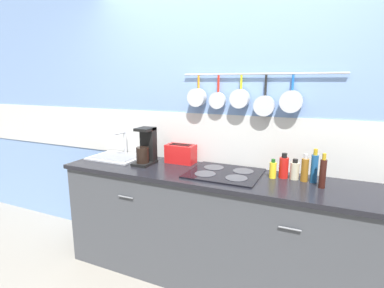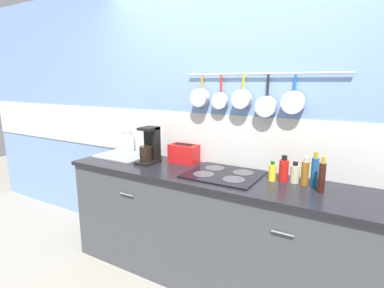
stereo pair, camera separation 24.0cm
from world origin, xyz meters
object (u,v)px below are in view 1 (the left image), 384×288
Objects in this scene: bottle_cooking_wine at (273,170)px; bottle_dish_soap at (305,169)px; bottle_sesame_oil at (295,170)px; bottle_olive_oil at (314,168)px; toaster at (181,154)px; bottle_vinegar at (284,167)px; bottle_hot_sauce at (323,173)px; coffee_maker at (146,149)px.

bottle_cooking_wine is 0.23m from bottle_dish_soap.
bottle_olive_oil is at bearing -7.63° from bottle_sesame_oil.
bottle_sesame_oil is (0.99, -0.06, -0.01)m from toaster.
bottle_hot_sauce is at bearing -23.15° from bottle_vinegar.
coffee_maker is 0.31m from toaster.
bottle_hot_sauce is at bearing -8.60° from toaster.
bottle_sesame_oil is 0.08m from bottle_dish_soap.
bottle_dish_soap is at bearing -13.95° from bottle_sesame_oil.
bottle_dish_soap is (0.07, -0.02, 0.02)m from bottle_sesame_oil.
bottle_dish_soap is (0.15, -0.02, 0.01)m from bottle_vinegar.
bottle_sesame_oil is at bearing 166.05° from bottle_dish_soap.
bottle_sesame_oil is (0.15, 0.04, 0.00)m from bottle_cooking_wine.
bottle_olive_oil is (0.29, 0.02, 0.04)m from bottle_cooking_wine.
bottle_sesame_oil is at bearing -3.60° from toaster.
bottle_cooking_wine is 0.09m from bottle_vinegar.
toaster is at bearing 173.11° from bottle_cooking_wine.
bottle_vinegar is 0.08m from bottle_sesame_oil.
coffee_maker is 1.17× the size of toaster.
bottle_dish_soap reaches higher than bottle_sesame_oil.
bottle_cooking_wine is at bearing -151.82° from bottle_vinegar.
bottle_sesame_oil is at bearing 172.37° from bottle_olive_oil.
bottle_sesame_oil is (1.25, 0.09, -0.07)m from coffee_maker.
bottle_cooking_wine is at bearing 167.36° from bottle_hot_sauce.
bottle_olive_oil is at bearing 121.04° from bottle_hot_sauce.
coffee_maker is 1.18m from bottle_vinegar.
bottle_olive_oil is at bearing 3.17° from coffee_maker.
bottle_hot_sauce is (0.12, -0.10, 0.02)m from bottle_dish_soap.
bottle_sesame_oil is 0.23m from bottle_hot_sauce.
bottle_hot_sauce is at bearing -12.64° from bottle_cooking_wine.
coffee_maker is 2.09× the size of bottle_sesame_oil.
bottle_cooking_wine is (0.83, -0.10, -0.02)m from toaster.
toaster is 0.91m from bottle_vinegar.
bottle_cooking_wine is (1.10, 0.06, -0.07)m from coffee_maker.
bottle_sesame_oil is 0.64× the size of bottle_hot_sauce.
bottle_hot_sauce is (1.18, -0.18, 0.02)m from toaster.
coffee_maker is 1.26m from bottle_sesame_oil.
toaster is at bearing 175.91° from bottle_olive_oil.
bottle_hot_sauce reaches higher than bottle_sesame_oil.
toaster reaches higher than bottle_cooking_wine.
coffee_maker is 1.30× the size of bottle_olive_oil.
bottle_dish_soap is (1.06, -0.08, 0.01)m from toaster.
bottle_cooking_wine is 0.61× the size of bottle_hot_sauce.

